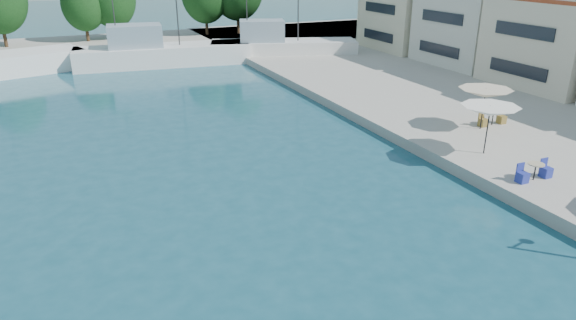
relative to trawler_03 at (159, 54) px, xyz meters
name	(u,v)px	position (x,y,z in m)	size (l,w,h in m)	color
quay_right	(572,100)	(23.66, -25.62, -0.77)	(32.00, 92.00, 0.60)	#AAA399
quay_far	(80,48)	(-6.34, 11.38, -0.77)	(90.00, 16.00, 0.60)	#AAA399
building_04	(568,24)	(25.66, -22.62, 3.95)	(9.00, 8.80, 9.20)	beige
building_05	(480,10)	(25.66, -13.62, 4.19)	(8.40, 8.80, 9.70)	silver
trawler_03	(159,54)	(0.00, 0.00, 0.00)	(16.34, 5.92, 10.20)	white
trawler_04	(280,48)	(11.68, -1.80, 0.00)	(14.75, 8.07, 10.20)	silver
tree_05	(83,4)	(-5.30, 13.93, 3.56)	(4.72, 4.72, 6.98)	#3F2B19
umbrella_white	(490,111)	(9.88, -31.63, 1.71)	(2.82, 2.82, 2.43)	black
umbrella_cream	(485,93)	(12.51, -28.59, 1.59)	(2.94, 2.94, 2.31)	black
cafe_table_02	(534,174)	(9.52, -34.98, -0.18)	(1.82, 0.70, 0.76)	black
cafe_table_03	(492,120)	(13.65, -28.30, -0.18)	(1.82, 0.70, 0.76)	black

